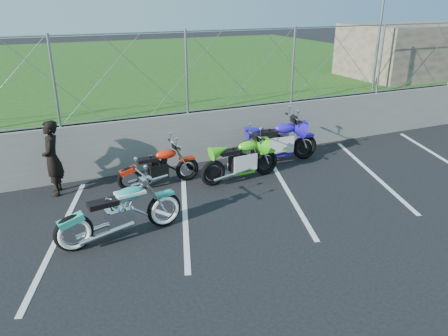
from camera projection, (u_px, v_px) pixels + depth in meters
name	position (u px, v px, depth m)	size (l,w,h in m)	color
ground	(203.00, 232.00, 7.95)	(90.00, 90.00, 0.00)	black
retaining_wall	(150.00, 143.00, 10.69)	(30.00, 0.22, 1.30)	slate
grass_field	(90.00, 78.00, 19.18)	(30.00, 20.00, 1.30)	#1D4512
stone_building	(416.00, 50.00, 15.80)	(5.00, 3.00, 1.80)	brown
chain_link_fence	(146.00, 75.00, 10.08)	(28.00, 0.03, 2.00)	gray
sign_pole	(378.00, 40.00, 12.97)	(0.08, 0.08, 3.00)	gray
parking_lines	(238.00, 199.00, 9.26)	(18.29, 4.31, 0.01)	silver
cruiser_turquoise	(122.00, 214.00, 7.63)	(2.30, 0.73, 1.15)	black
naked_orange	(160.00, 168.00, 9.78)	(1.91, 0.65, 0.95)	black
sportbike_green	(242.00, 161.00, 10.07)	(2.04, 0.72, 1.05)	black
sportbike_blue	(278.00, 143.00, 11.15)	(2.25, 0.80, 1.17)	black
person_standing	(52.00, 158.00, 9.21)	(0.60, 0.39, 1.63)	black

